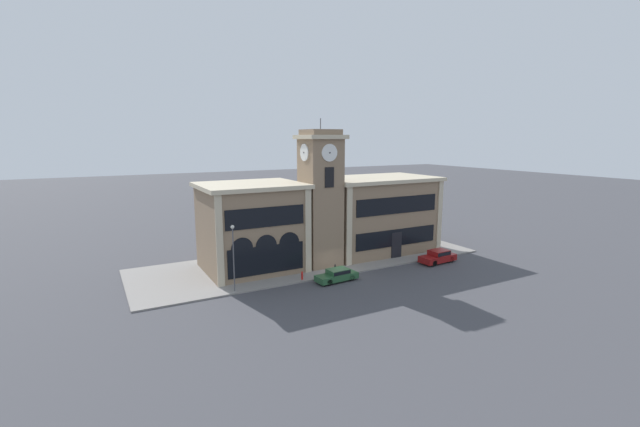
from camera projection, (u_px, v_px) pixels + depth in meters
The scene contains 10 objects.
ground_plane at pixel (340, 276), 45.97m from camera, with size 300.00×300.00×0.00m, color #424247.
sidewalk_kerb at pixel (312, 260), 51.67m from camera, with size 41.54×13.24×0.15m.
clock_tower at pixel (320, 199), 48.47m from camera, with size 4.64×4.64×16.77m.
town_hall_left_wing at pixel (252, 227), 47.50m from camera, with size 11.07×9.43×9.75m.
town_hall_right_wing at pixel (376, 214), 55.54m from camera, with size 15.20×9.43×9.71m.
parked_car_near at pixel (337, 275), 44.19m from camera, with size 4.59×2.00×1.29m.
parked_car_mid at pixel (438, 256), 50.80m from camera, with size 4.78×2.20×1.51m.
street_lamp at pixel (233, 249), 40.28m from camera, with size 0.36×0.36×6.46m.
bollard at pixel (335, 269), 46.15m from camera, with size 0.18×0.18×1.06m.
fire_hydrant at pixel (302, 276), 44.32m from camera, with size 0.22×0.22×0.87m.
Camera 1 is at (-23.12, -37.63, 14.60)m, focal length 24.00 mm.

